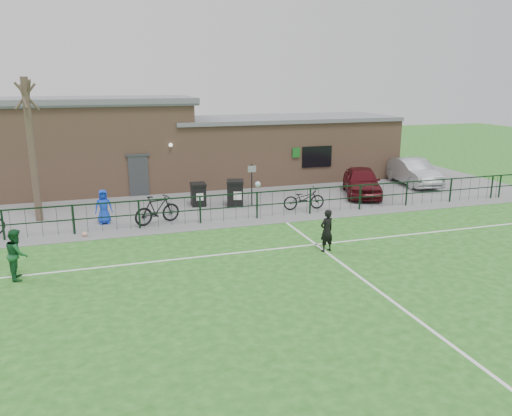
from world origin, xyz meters
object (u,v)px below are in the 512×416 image
object	(u,v)px
bare_tree	(32,151)
wheelie_bin_left	(198,195)
bicycle_d	(157,210)
sign_post	(252,185)
spectator_child	(104,207)
ball_ground	(85,234)
wheelie_bin_right	(235,194)
outfield_player	(17,254)
bicycle_e	(304,199)
car_maroon	(362,181)
car_silver	(413,172)

from	to	relation	value
bare_tree	wheelie_bin_left	bearing A→B (deg)	4.19
bicycle_d	sign_post	bearing A→B (deg)	-87.14
spectator_child	ball_ground	xyz separation A→B (m)	(-0.78, -1.59, -0.64)
wheelie_bin_right	outfield_player	size ratio (longest dim) A/B	0.73
outfield_player	bicycle_e	bearing A→B (deg)	-71.98
bicycle_e	spectator_child	world-z (taller)	spectator_child
bare_tree	sign_post	world-z (taller)	bare_tree
wheelie_bin_left	sign_post	size ratio (longest dim) A/B	0.50
spectator_child	outfield_player	distance (m)	5.94
bare_tree	outfield_player	distance (m)	7.04
spectator_child	wheelie_bin_right	bearing A→B (deg)	11.11
bicycle_e	wheelie_bin_left	bearing A→B (deg)	68.83
sign_post	car_maroon	world-z (taller)	sign_post
wheelie_bin_left	car_maroon	xyz separation A→B (m)	(8.54, -0.41, 0.22)
sign_post	car_maroon	distance (m)	6.08
wheelie_bin_right	car_maroon	bearing A→B (deg)	16.32
bicycle_d	outfield_player	size ratio (longest dim) A/B	1.29
bare_tree	bicycle_d	distance (m)	5.70
wheelie_bin_left	spectator_child	size ratio (longest dim) A/B	0.69
car_silver	ball_ground	world-z (taller)	car_silver
sign_post	car_silver	size ratio (longest dim) A/B	0.45
bicycle_e	outfield_player	size ratio (longest dim) A/B	1.25
car_silver	spectator_child	distance (m)	17.30
spectator_child	ball_ground	distance (m)	1.88
sign_post	bicycle_d	distance (m)	5.07
bare_tree	sign_post	distance (m)	9.68
wheelie_bin_right	spectator_child	xyz separation A→B (m)	(-6.05, -1.35, 0.16)
bicycle_d	bare_tree	bearing A→B (deg)	48.43
car_maroon	spectator_child	world-z (taller)	spectator_child
outfield_player	wheelie_bin_right	bearing A→B (deg)	-57.79
ball_ground	bicycle_e	bearing A→B (deg)	7.29
car_silver	spectator_child	bearing A→B (deg)	-163.13
sign_post	spectator_child	bearing A→B (deg)	-170.32
outfield_player	ball_ground	size ratio (longest dim) A/B	7.52
ball_ground	wheelie_bin_right	bearing A→B (deg)	23.24
car_silver	outfield_player	bearing A→B (deg)	-150.12
sign_post	bicycle_e	world-z (taller)	sign_post
bicycle_d	ball_ground	world-z (taller)	bicycle_d
bicycle_d	bicycle_e	distance (m)	6.77
wheelie_bin_left	car_maroon	world-z (taller)	car_maroon
wheelie_bin_left	bicycle_d	distance (m)	3.39
sign_post	spectator_child	distance (m)	6.93
sign_post	wheelie_bin_left	bearing A→B (deg)	164.33
outfield_player	ball_ground	world-z (taller)	outfield_player
car_maroon	sign_post	bearing A→B (deg)	-155.09
wheelie_bin_left	ball_ground	distance (m)	6.20
bicycle_d	ball_ground	bearing A→B (deg)	88.70
bicycle_d	spectator_child	distance (m)	2.23
sign_post	ball_ground	distance (m)	8.14
wheelie_bin_right	bare_tree	bearing A→B (deg)	-164.53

